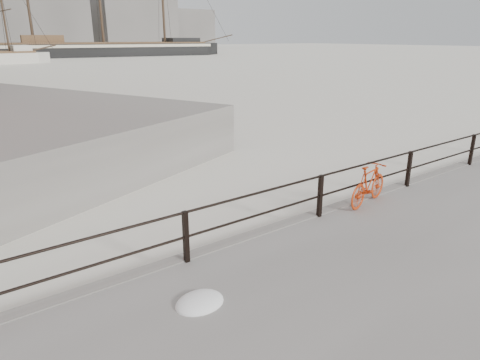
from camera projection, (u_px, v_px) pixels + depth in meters
ground at (400, 196)px, 12.09m from camera, size 400.00×400.00×0.00m
guardrail at (409, 169)px, 11.70m from camera, size 28.00×0.10×1.00m
bicycle at (369, 184)px, 10.45m from camera, size 1.72×0.59×1.02m
barque_black at (105, 56)px, 95.77m from camera, size 64.71×29.12×35.16m
industrial_west at (28, 19)px, 126.91m from camera, size 32.00×18.00×18.00m
industrial_mid at (132, 13)px, 149.57m from camera, size 26.00×20.00×24.00m
industrial_east at (183, 29)px, 167.99m from camera, size 20.00×16.00×14.00m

